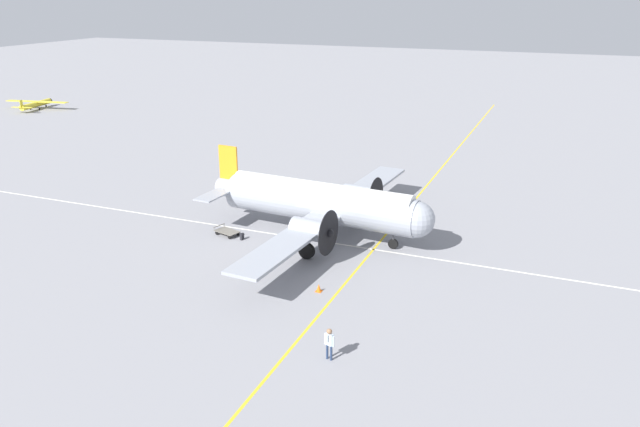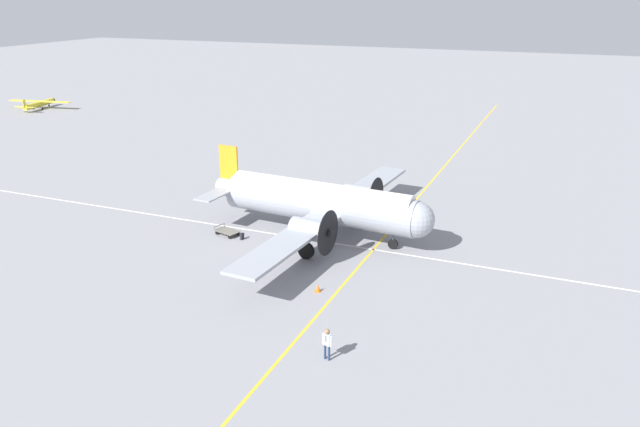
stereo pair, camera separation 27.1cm
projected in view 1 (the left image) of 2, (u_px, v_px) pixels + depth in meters
ground_plane at (320, 235)px, 44.76m from camera, size 300.00×300.00×0.00m
apron_line_eastwest at (378, 244)px, 43.21m from camera, size 120.00×0.16×0.01m
apron_line_northsouth at (314, 240)px, 43.86m from camera, size 0.16×120.00×0.01m
airliner_main at (325, 203)px, 43.73m from camera, size 24.08×16.83×5.76m
crew_foreground at (329, 341)px, 29.40m from camera, size 0.27×0.55×1.65m
suitcase_near_door at (242, 237)px, 43.91m from camera, size 0.37×0.15×0.48m
baggage_cart at (227, 232)px, 44.69m from camera, size 1.48×1.94×0.56m
light_aircraft_distant at (37, 104)px, 91.61m from camera, size 7.34×9.74×1.89m
traffic_cone at (319, 288)px, 36.35m from camera, size 0.36×0.36×0.48m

